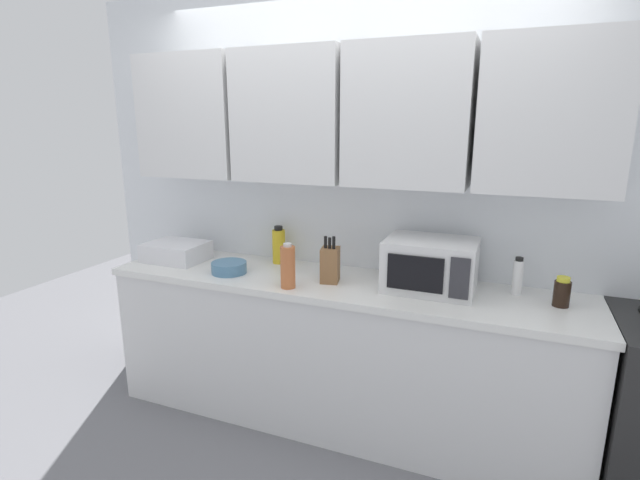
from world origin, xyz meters
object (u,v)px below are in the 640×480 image
at_px(dish_rack, 176,251).
at_px(bottle_spice_jar, 288,267).
at_px(bottle_soy_dark, 562,292).
at_px(bottle_white_jar, 518,277).
at_px(bowl_ceramic_small, 229,267).
at_px(microwave, 430,265).
at_px(bottle_yellow_mustard, 279,246).
at_px(knife_block, 330,264).

bearing_deg(dish_rack, bottle_spice_jar, -12.88).
relative_size(bottle_spice_jar, bottle_soy_dark, 1.66).
relative_size(dish_rack, bottle_spice_jar, 1.50).
bearing_deg(bottle_white_jar, bowl_ceramic_small, -171.21).
xyz_separation_m(microwave, bottle_soy_dark, (0.65, -0.00, -0.07)).
distance_m(dish_rack, bottle_spice_jar, 0.95).
bearing_deg(bottle_white_jar, bottle_spice_jar, -163.12).
xyz_separation_m(dish_rack, bottle_white_jar, (2.10, 0.15, 0.04)).
relative_size(bottle_white_jar, bottle_yellow_mustard, 0.84).
xyz_separation_m(dish_rack, knife_block, (1.10, -0.03, 0.04)).
xyz_separation_m(knife_block, bottle_soy_dark, (1.20, 0.08, -0.03)).
bearing_deg(bottle_yellow_mustard, bottle_soy_dark, -5.23).
bearing_deg(dish_rack, bottle_white_jar, 3.97).
relative_size(knife_block, bottle_yellow_mustard, 1.11).
bearing_deg(dish_rack, bowl_ceramic_small, -12.56).
bearing_deg(microwave, bowl_ceramic_small, -172.40).
bearing_deg(dish_rack, bottle_soy_dark, 1.26).
height_order(microwave, bowl_ceramic_small, microwave).
bearing_deg(knife_block, microwave, 8.36).
xyz_separation_m(bottle_yellow_mustard, bowl_ceramic_small, (-0.18, -0.31, -0.08)).
xyz_separation_m(knife_block, bowl_ceramic_small, (-0.63, -0.08, -0.07)).
bearing_deg(microwave, knife_block, -171.64).
bearing_deg(bottle_white_jar, microwave, -168.09).
bearing_deg(knife_block, bottle_white_jar, 9.95).
bearing_deg(bottle_soy_dark, bottle_white_jar, 155.34).
distance_m(microwave, knife_block, 0.56).
distance_m(knife_block, bowl_ceramic_small, 0.64).
distance_m(knife_block, bottle_soy_dark, 1.21).
distance_m(microwave, bottle_white_jar, 0.45).
relative_size(microwave, bowl_ceramic_small, 2.26).
height_order(bottle_yellow_mustard, bottle_soy_dark, bottle_yellow_mustard).
xyz_separation_m(microwave, knife_block, (-0.55, -0.08, -0.04)).
height_order(knife_block, bottle_white_jar, knife_block).
height_order(microwave, dish_rack, microwave).
bearing_deg(knife_block, bottle_yellow_mustard, 152.59).
distance_m(bottle_white_jar, bottle_spice_jar, 1.23).
xyz_separation_m(bottle_spice_jar, bottle_soy_dark, (1.38, 0.26, -0.05)).
xyz_separation_m(bottle_white_jar, bottle_spice_jar, (-1.18, -0.36, 0.02)).
relative_size(microwave, bottle_soy_dark, 3.15).
distance_m(microwave, bowl_ceramic_small, 1.20).
bearing_deg(microwave, dish_rack, -178.20).
bearing_deg(microwave, bottle_soy_dark, -0.14).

